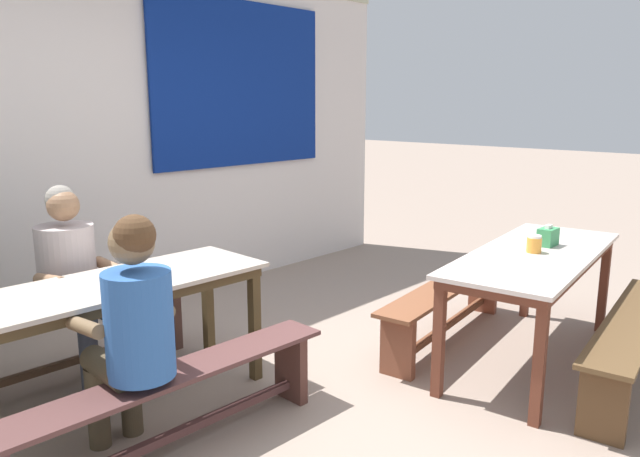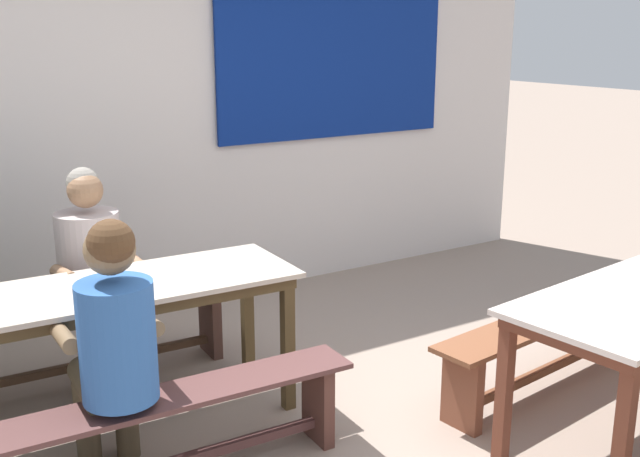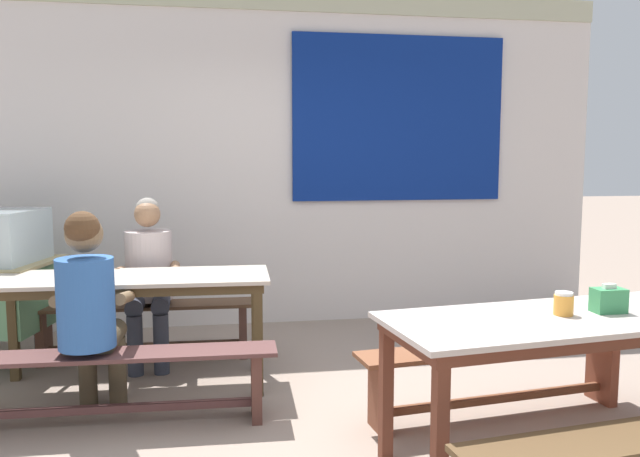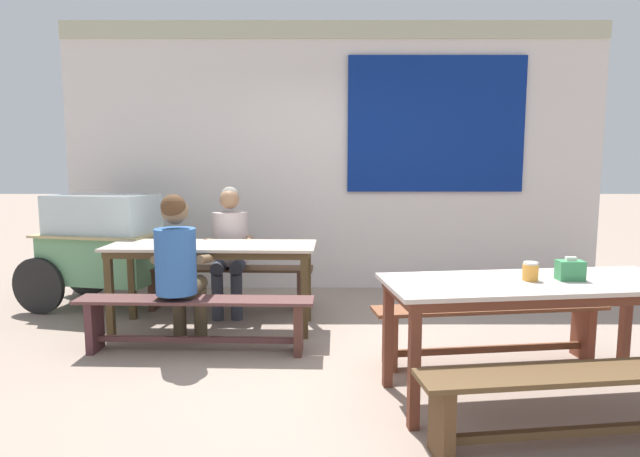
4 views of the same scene
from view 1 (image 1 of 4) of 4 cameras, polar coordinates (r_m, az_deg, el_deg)
The scene contains 12 objects.
ground_plane at distance 3.77m, azimuth 4.84°, elevation -15.64°, with size 40.00×40.00×0.00m, color gray.
backdrop_wall at distance 5.34m, azimuth -17.24°, elevation 9.85°, with size 6.17×0.23×3.05m.
dining_table_far at distance 3.54m, azimuth -19.57°, elevation -6.14°, with size 1.85×0.68×0.77m.
dining_table_near at distance 4.26m, azimuth 19.76°, elevation -3.06°, with size 1.94×0.93×0.77m.
bench_far_back at distance 4.20m, azimuth -22.95°, elevation -9.25°, with size 1.73×0.34×0.43m.
bench_far_front at distance 3.18m, azimuth -13.98°, elevation -15.54°, with size 1.86×0.32×0.43m.
bench_near_back at distance 4.56m, azimuth 11.94°, elevation -6.82°, with size 1.77×0.49×0.43m.
bench_near_front at distance 4.26m, azimuth 27.42°, elevation -9.22°, with size 1.88×0.51×0.43m.
person_left_back_turned at distance 3.00m, azimuth -17.36°, elevation -8.74°, with size 0.44×0.55×1.25m.
person_center_facing at distance 4.03m, azimuth -22.43°, elevation -3.97°, with size 0.47×0.59×1.24m.
tissue_box at distance 4.43m, azimuth 20.82°, elevation -0.74°, with size 0.16×0.10×0.15m.
condiment_jar at distance 4.20m, azimuth 19.67°, elevation -1.40°, with size 0.10×0.10×0.12m.
Camera 1 is at (-2.65, -2.03, 1.74)m, focal length 33.70 mm.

